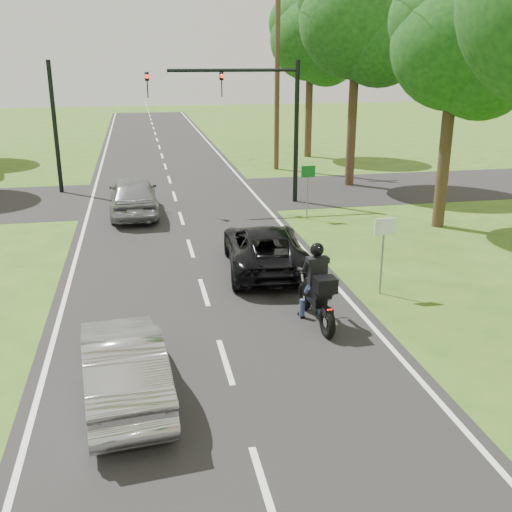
# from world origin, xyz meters

# --- Properties ---
(ground) EXTENTS (140.00, 140.00, 0.00)m
(ground) POSITION_xyz_m (0.00, 0.00, 0.00)
(ground) COLOR #305A19
(ground) RESTS_ON ground
(road) EXTENTS (8.00, 100.00, 0.01)m
(road) POSITION_xyz_m (0.00, 10.00, 0.01)
(road) COLOR black
(road) RESTS_ON ground
(cross_road) EXTENTS (60.00, 7.00, 0.01)m
(cross_road) POSITION_xyz_m (0.00, 16.00, 0.01)
(cross_road) COLOR black
(cross_road) RESTS_ON ground
(motorcycle_rider) EXTENTS (0.67, 2.37, 2.04)m
(motorcycle_rider) POSITION_xyz_m (2.44, 1.48, 0.80)
(motorcycle_rider) COLOR black
(motorcycle_rider) RESTS_ON ground
(dark_suv) EXTENTS (2.64, 5.03, 1.35)m
(dark_suv) POSITION_xyz_m (2.02, 5.52, 0.69)
(dark_suv) COLOR black
(dark_suv) RESTS_ON road
(silver_sedan) EXTENTS (1.84, 4.24, 1.36)m
(silver_sedan) POSITION_xyz_m (-2.06, -1.00, 0.69)
(silver_sedan) COLOR #A0A0A4
(silver_sedan) RESTS_ON road
(silver_suv) EXTENTS (1.96, 4.72, 1.60)m
(silver_suv) POSITION_xyz_m (-1.81, 12.92, 0.81)
(silver_suv) COLOR gray
(silver_suv) RESTS_ON road
(traffic_signal) EXTENTS (6.38, 0.44, 6.00)m
(traffic_signal) POSITION_xyz_m (3.34, 14.00, 4.14)
(traffic_signal) COLOR black
(traffic_signal) RESTS_ON ground
(signal_pole_far) EXTENTS (0.20, 0.20, 6.00)m
(signal_pole_far) POSITION_xyz_m (-5.20, 18.00, 3.00)
(signal_pole_far) COLOR black
(signal_pole_far) RESTS_ON ground
(utility_pole_far) EXTENTS (1.60, 0.28, 10.00)m
(utility_pole_far) POSITION_xyz_m (6.20, 22.00, 5.08)
(utility_pole_far) COLOR brown
(utility_pole_far) RESTS_ON ground
(sign_white) EXTENTS (0.55, 0.07, 2.12)m
(sign_white) POSITION_xyz_m (4.70, 2.98, 1.60)
(sign_white) COLOR slate
(sign_white) RESTS_ON ground
(sign_green) EXTENTS (0.55, 0.07, 2.12)m
(sign_green) POSITION_xyz_m (4.90, 10.98, 1.60)
(sign_green) COLOR slate
(sign_green) RESTS_ON ground
(tree_row_c) EXTENTS (4.80, 4.65, 8.76)m
(tree_row_c) POSITION_xyz_m (9.75, 8.80, 6.23)
(tree_row_c) COLOR #332316
(tree_row_c) RESTS_ON ground
(tree_row_d) EXTENTS (5.76, 5.58, 10.45)m
(tree_row_d) POSITION_xyz_m (9.10, 16.76, 7.43)
(tree_row_d) COLOR #332316
(tree_row_d) RESTS_ON ground
(tree_row_e) EXTENTS (5.28, 5.12, 9.61)m
(tree_row_e) POSITION_xyz_m (9.48, 25.78, 6.83)
(tree_row_e) COLOR #332316
(tree_row_e) RESTS_ON ground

